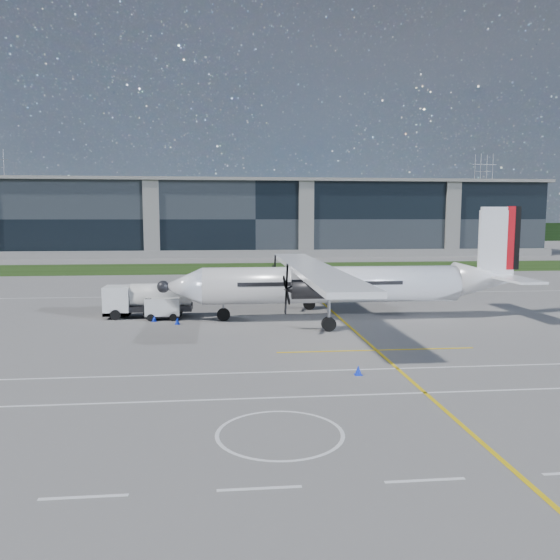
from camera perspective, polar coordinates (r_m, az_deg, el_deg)
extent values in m
plane|color=slate|center=(77.75, -1.33, 0.74)|extent=(400.00, 400.00, 0.00)
cube|color=#1A320D|center=(85.69, -1.74, 1.29)|extent=(400.00, 18.00, 0.04)
cube|color=black|center=(117.27, -2.84, 6.36)|extent=(120.00, 20.00, 15.00)
cube|color=black|center=(177.29, -3.82, 4.97)|extent=(400.00, 6.00, 6.00)
cube|color=yellow|center=(48.60, 4.93, -2.80)|extent=(0.20, 70.00, 0.01)
cube|color=white|center=(25.14, 8.36, -11.80)|extent=(90.00, 0.15, 0.01)
imported|color=#F25907|center=(44.17, -10.86, -2.57)|extent=(0.90, 0.97, 1.94)
cone|color=#0C27D0|center=(57.28, 1.11, -1.11)|extent=(0.36, 0.36, 0.50)
cone|color=#0C27D0|center=(43.13, -10.76, -3.76)|extent=(0.36, 0.36, 0.50)
cone|color=#0C27D0|center=(42.74, -13.02, -3.91)|extent=(0.36, 0.36, 0.50)
cone|color=#0C27D0|center=(41.25, -10.68, -4.23)|extent=(0.36, 0.36, 0.50)
cone|color=#0C27D0|center=(28.08, 8.18, -9.30)|extent=(0.36, 0.36, 0.50)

